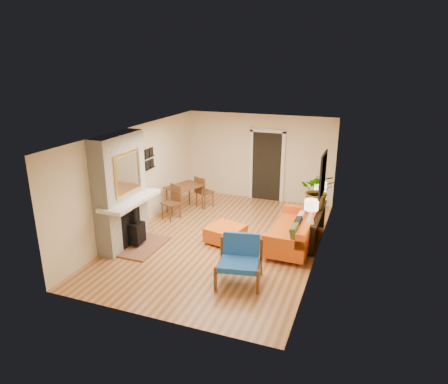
# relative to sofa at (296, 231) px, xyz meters

# --- Properties ---
(room_shell) EXTENTS (6.50, 6.50, 6.50)m
(room_shell) POSITION_rel_sofa_xyz_m (-1.13, 2.30, 0.87)
(room_shell) COLOR #CE864F
(room_shell) RESTS_ON ground
(fireplace) EXTENTS (1.09, 1.68, 2.60)m
(fireplace) POSITION_rel_sofa_xyz_m (-3.73, -1.34, 0.87)
(fireplace) COLOR white
(fireplace) RESTS_ON ground
(sofa) EXTENTS (0.95, 2.14, 0.84)m
(sofa) POSITION_rel_sofa_xyz_m (0.00, 0.00, 0.00)
(sofa) COLOR silver
(sofa) RESTS_ON ground
(ottoman) EXTENTS (0.93, 0.93, 0.40)m
(ottoman) POSITION_rel_sofa_xyz_m (-1.59, -0.42, -0.14)
(ottoman) COLOR silver
(ottoman) RESTS_ON ground
(blue_chair) EXTENTS (0.99, 0.97, 0.89)m
(blue_chair) POSITION_rel_sofa_xyz_m (-0.75, -1.87, 0.11)
(blue_chair) COLOR brown
(blue_chair) RESTS_ON ground
(dining_table) EXTENTS (1.16, 1.74, 0.92)m
(dining_table) POSITION_rel_sofa_xyz_m (-3.31, 1.08, 0.24)
(dining_table) COLOR brown
(dining_table) RESTS_ON ground
(console_table) EXTENTS (0.34, 1.85, 0.72)m
(console_table) POSITION_rel_sofa_xyz_m (0.34, 0.42, 0.21)
(console_table) COLOR black
(console_table) RESTS_ON ground
(lamp_near) EXTENTS (0.30, 0.30, 0.54)m
(lamp_near) POSITION_rel_sofa_xyz_m (0.34, -0.31, 0.69)
(lamp_near) COLOR white
(lamp_near) RESTS_ON console_table
(lamp_far) EXTENTS (0.30, 0.30, 0.54)m
(lamp_far) POSITION_rel_sofa_xyz_m (0.34, 1.09, 0.69)
(lamp_far) COLOR white
(lamp_far) RESTS_ON console_table
(houseplant) EXTENTS (0.88, 0.79, 0.88)m
(houseplant) POSITION_rel_sofa_xyz_m (0.33, 0.71, 0.80)
(houseplant) COLOR #1E5919
(houseplant) RESTS_ON console_table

